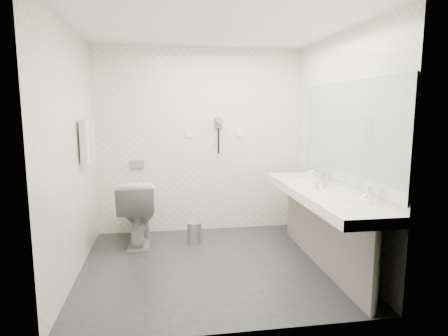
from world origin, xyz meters
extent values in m
plane|color=#27282C|center=(0.00, 0.00, 0.00)|extent=(2.80, 2.80, 0.00)
plane|color=white|center=(0.00, 0.00, 2.50)|extent=(2.80, 2.80, 0.00)
plane|color=white|center=(0.00, 1.30, 1.25)|extent=(2.80, 0.00, 2.80)
plane|color=white|center=(0.00, -1.30, 1.25)|extent=(2.80, 0.00, 2.80)
plane|color=white|center=(-1.40, 0.00, 1.25)|extent=(0.00, 2.60, 2.60)
plane|color=white|center=(1.40, 0.00, 1.25)|extent=(0.00, 2.60, 2.60)
cube|color=white|center=(1.12, -0.20, 0.80)|extent=(0.55, 2.20, 0.10)
cube|color=gray|center=(1.15, -0.20, 0.38)|extent=(0.03, 2.15, 0.75)
cylinder|color=silver|center=(1.18, -1.24, 0.38)|extent=(0.06, 0.06, 0.75)
cylinder|color=silver|center=(1.18, 0.84, 0.38)|extent=(0.06, 0.06, 0.75)
cube|color=#B2BCC6|center=(1.39, -0.20, 1.45)|extent=(0.02, 2.20, 1.05)
ellipsoid|color=white|center=(1.12, -0.85, 0.83)|extent=(0.40, 0.31, 0.05)
ellipsoid|color=white|center=(1.12, 0.45, 0.83)|extent=(0.40, 0.31, 0.05)
cylinder|color=silver|center=(1.32, -0.85, 0.92)|extent=(0.04, 0.04, 0.15)
cylinder|color=silver|center=(1.32, 0.45, 0.92)|extent=(0.04, 0.04, 0.15)
imported|color=beige|center=(1.10, -0.12, 0.90)|extent=(0.07, 0.07, 0.11)
imported|color=beige|center=(1.17, -0.16, 0.90)|extent=(0.04, 0.04, 0.11)
cylinder|color=silver|center=(1.26, 0.02, 0.91)|extent=(0.08, 0.08, 0.11)
cylinder|color=silver|center=(1.33, 0.19, 0.91)|extent=(0.07, 0.07, 0.12)
imported|color=white|center=(-0.83, 0.86, 0.41)|extent=(0.48, 0.82, 0.82)
cube|color=#B2B5BA|center=(-0.85, 1.29, 0.95)|extent=(0.18, 0.02, 0.12)
cylinder|color=#B2B5BA|center=(-0.13, 0.75, 0.13)|extent=(0.21, 0.21, 0.25)
cylinder|color=#B2B5BA|center=(-0.13, 0.75, 0.26)|extent=(0.18, 0.18, 0.02)
cylinder|color=silver|center=(-1.35, 0.55, 1.55)|extent=(0.02, 0.62, 0.02)
cube|color=silver|center=(-1.34, 0.41, 1.33)|extent=(0.07, 0.24, 0.48)
cube|color=silver|center=(-1.34, 0.69, 1.33)|extent=(0.07, 0.24, 0.48)
cube|color=gray|center=(0.25, 1.27, 1.50)|extent=(0.10, 0.04, 0.14)
cylinder|color=gray|center=(0.25, 1.20, 1.53)|extent=(0.08, 0.14, 0.08)
cylinder|color=black|center=(0.25, 1.26, 1.25)|extent=(0.02, 0.02, 0.35)
cube|color=white|center=(-0.15, 1.29, 1.35)|extent=(0.09, 0.02, 0.09)
cube|color=white|center=(0.55, 1.29, 1.35)|extent=(0.09, 0.02, 0.09)
camera|label=1|loc=(-0.51, -4.00, 1.70)|focal=31.22mm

